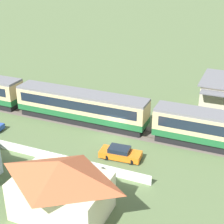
# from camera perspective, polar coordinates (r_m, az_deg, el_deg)

# --- Properties ---
(ground_plane) EXTENTS (600.00, 600.00, 0.00)m
(ground_plane) POSITION_cam_1_polar(r_m,az_deg,el_deg) (41.62, 0.59, -3.82)
(ground_plane) COLOR #566B42
(passenger_train) EXTENTS (55.46, 3.15, 4.10)m
(passenger_train) POSITION_cam_1_polar(r_m,az_deg,el_deg) (44.03, -4.87, 1.04)
(passenger_train) COLOR #1E6033
(passenger_train) RESTS_ON ground_plane
(railway_track) EXTENTS (112.58, 3.60, 0.04)m
(railway_track) POSITION_cam_1_polar(r_m,az_deg,el_deg) (46.95, -9.36, -0.70)
(railway_track) COLOR #665B51
(railway_track) RESTS_ON ground_plane
(cottage_terracotta_roof) EXTENTS (8.07, 5.59, 5.13)m
(cottage_terracotta_roof) POSITION_cam_1_polar(r_m,az_deg,el_deg) (28.83, -8.42, -12.22)
(cottage_terracotta_roof) COLOR beige
(cottage_terracotta_roof) RESTS_ON ground_plane
(parked_car_orange) EXTENTS (4.54, 2.14, 1.31)m
(parked_car_orange) POSITION_cam_1_polar(r_m,az_deg,el_deg) (36.76, 1.38, -6.86)
(parked_car_orange) COLOR orange
(parked_car_orange) RESTS_ON ground_plane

